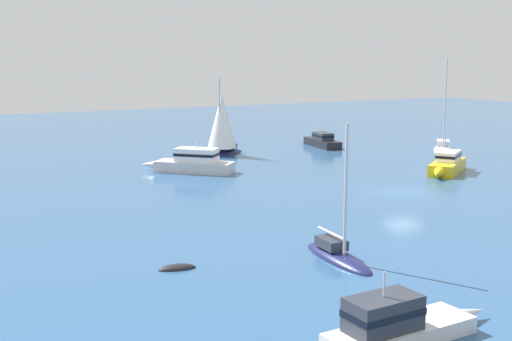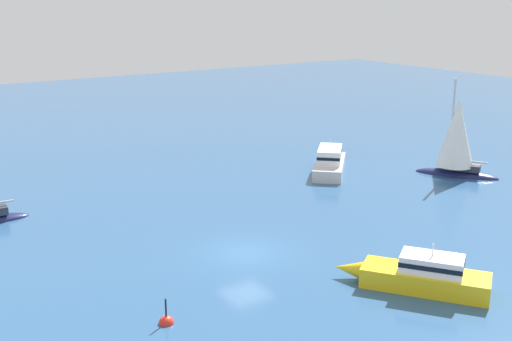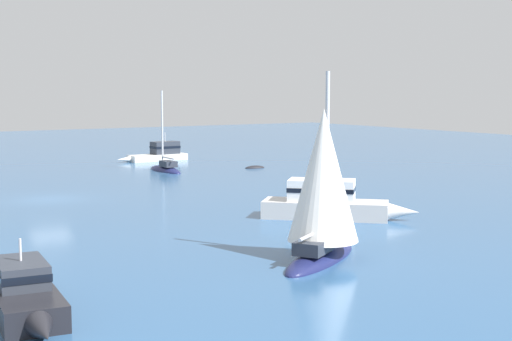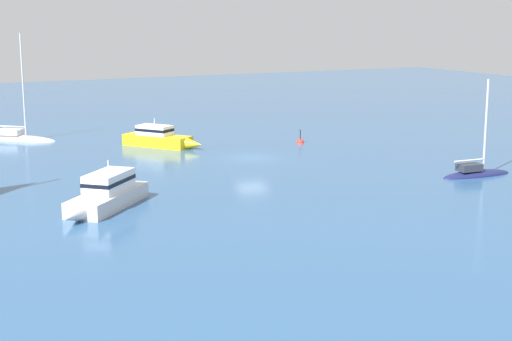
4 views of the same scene
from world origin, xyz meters
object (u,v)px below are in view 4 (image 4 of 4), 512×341
Objects in this scene: cabin_cruiser at (159,138)px; channel_buoy at (300,143)px; yacht at (18,138)px; sailboat at (476,174)px; launch at (106,194)px.

channel_buoy is (11.88, -3.72, -0.73)m from cabin_cruiser.
channel_buoy is at bearing 37.36° from cabin_cruiser.
yacht is at bearing -166.71° from cabin_cruiser.
sailboat is 26.98m from cabin_cruiser.
sailboat is at bearing 127.66° from launch.
yacht is 1.42× the size of launch.
cabin_cruiser is (-15.78, 21.87, 0.59)m from sailboat.
launch reaches higher than channel_buoy.
sailboat is at bearing -6.97° from yacht.
launch reaches higher than cabin_cruiser.
launch is at bearing -63.31° from cabin_cruiser.
yacht is 13.75m from cabin_cruiser.
sailboat is at bearing -77.89° from channel_buoy.
cabin_cruiser is 0.99× the size of launch.
cabin_cruiser is at bearing 1.49° from yacht.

